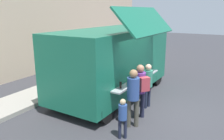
% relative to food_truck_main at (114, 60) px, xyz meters
% --- Properties ---
extents(ground_plane, '(60.00, 60.00, 0.00)m').
position_rel_food_truck_main_xyz_m(ground_plane, '(-0.47, -2.30, -1.51)').
color(ground_plane, '#38383D').
extents(food_truck_main, '(5.94, 3.36, 3.56)m').
position_rel_food_truck_main_xyz_m(food_truck_main, '(0.00, 0.00, 0.00)').
color(food_truck_main, '#186E51').
rests_on(food_truck_main, ground).
extents(trash_bin, '(0.60, 0.60, 0.91)m').
position_rel_food_truck_main_xyz_m(trash_bin, '(3.59, 2.32, -1.05)').
color(trash_bin, '#2B6535').
rests_on(trash_bin, ground).
extents(customer_front_ordering, '(0.53, 0.33, 1.62)m').
position_rel_food_truck_main_xyz_m(customer_front_ordering, '(-0.55, -1.70, -0.54)').
color(customer_front_ordering, '#1D2336').
rests_on(customer_front_ordering, ground).
extents(customer_mid_with_backpack, '(0.54, 0.57, 1.80)m').
position_rel_food_truck_main_xyz_m(customer_mid_with_backpack, '(-1.50, -1.82, -0.40)').
color(customer_mid_with_backpack, '#1F2237').
rests_on(customer_mid_with_backpack, ground).
extents(customer_rear_waiting, '(0.37, 0.37, 1.80)m').
position_rel_food_truck_main_xyz_m(customer_rear_waiting, '(-2.12, -1.85, -0.43)').
color(customer_rear_waiting, '#4B493E').
rests_on(customer_rear_waiting, ground).
extents(child_near_queue, '(0.24, 0.24, 1.16)m').
position_rel_food_truck_main_xyz_m(child_near_queue, '(-2.87, -1.90, -0.81)').
color(child_near_queue, '#1D2236').
rests_on(child_near_queue, ground).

